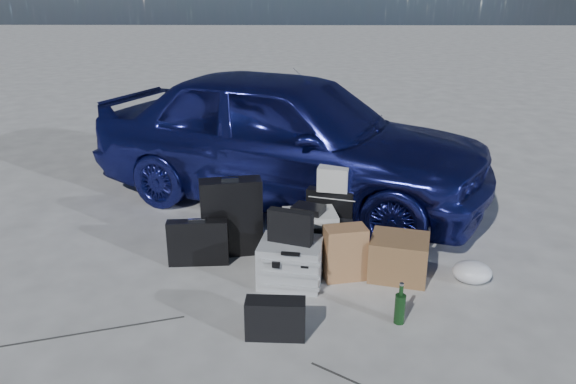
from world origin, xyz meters
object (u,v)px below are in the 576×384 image
object	(u,v)px
suitcase_left	(232,217)
cardboard_box	(399,257)
green_bottle	(400,304)
car	(288,137)
pelican_case	(291,262)
suitcase_right	(330,215)
briefcase	(198,243)
duffel_bag	(311,239)

from	to	relation	value
suitcase_left	cardboard_box	distance (m)	1.46
cardboard_box	green_bottle	world-z (taller)	cardboard_box
car	suitcase_left	bearing A→B (deg)	-175.99
car	cardboard_box	world-z (taller)	car
pelican_case	suitcase_left	xyz separation A→B (m)	(-0.52, 0.52, 0.17)
suitcase_right	cardboard_box	size ratio (longest dim) A/B	1.12
suitcase_right	cardboard_box	xyz separation A→B (m)	(0.52, -0.66, -0.09)
pelican_case	suitcase_left	distance (m)	0.75
suitcase_left	pelican_case	bearing A→B (deg)	-56.40
suitcase_left	briefcase	bearing A→B (deg)	-152.89
pelican_case	briefcase	xyz separation A→B (m)	(-0.78, 0.30, 0.02)
pelican_case	suitcase_left	bearing A→B (deg)	144.04
pelican_case	green_bottle	distance (m)	0.95
car	pelican_case	xyz separation A→B (m)	(0.05, -1.81, -0.55)
pelican_case	duffel_bag	world-z (taller)	pelican_case
briefcase	duffel_bag	xyz separation A→B (m)	(0.95, 0.14, -0.03)
car	suitcase_right	distance (m)	1.21
car	briefcase	distance (m)	1.76
briefcase	cardboard_box	world-z (taller)	briefcase
suitcase_left	duffel_bag	size ratio (longest dim) A/B	1.01
pelican_case	cardboard_box	distance (m)	0.88
pelican_case	car	bearing A→B (deg)	100.27
car	suitcase_right	xyz separation A→B (m)	(0.40, -1.04, -0.47)
suitcase_left	suitcase_right	xyz separation A→B (m)	(0.88, 0.26, -0.09)
suitcase_left	duffel_bag	xyz separation A→B (m)	(0.69, -0.07, -0.17)
duffel_bag	cardboard_box	size ratio (longest dim) A/B	1.49
suitcase_right	cardboard_box	distance (m)	0.84
car	suitcase_left	world-z (taller)	car
briefcase	suitcase_right	xyz separation A→B (m)	(1.14, 0.47, 0.06)
suitcase_left	cardboard_box	xyz separation A→B (m)	(1.40, -0.40, -0.17)
duffel_bag	green_bottle	world-z (taller)	duffel_bag
briefcase	suitcase_right	size ratio (longest dim) A/B	0.99
suitcase_right	green_bottle	bearing A→B (deg)	-56.35
briefcase	suitcase_left	distance (m)	0.37
suitcase_left	duffel_bag	bearing A→B (deg)	-17.72
duffel_bag	suitcase_left	bearing A→B (deg)	-169.67
car	cardboard_box	xyz separation A→B (m)	(0.92, -1.70, -0.55)
pelican_case	briefcase	size ratio (longest dim) A/B	0.95
green_bottle	duffel_bag	bearing A→B (deg)	120.95
cardboard_box	green_bottle	distance (m)	0.69
car	suitcase_left	xyz separation A→B (m)	(-0.47, -1.30, -0.38)
car	briefcase	xyz separation A→B (m)	(-0.74, -1.51, -0.53)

